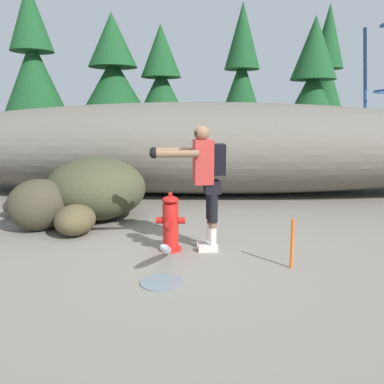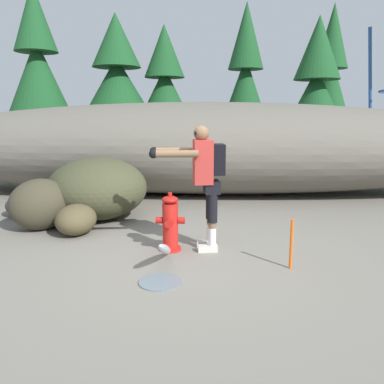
{
  "view_description": "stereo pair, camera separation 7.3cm",
  "coord_description": "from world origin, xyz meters",
  "px_view_note": "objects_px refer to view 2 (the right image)",
  "views": [
    {
      "loc": [
        0.23,
        -4.76,
        1.78
      ],
      "look_at": [
        0.02,
        0.59,
        0.75
      ],
      "focal_mm": 36.66,
      "sensor_mm": 36.0,
      "label": 1
    },
    {
      "loc": [
        0.31,
        -4.76,
        1.78
      ],
      "look_at": [
        0.02,
        0.59,
        0.75
      ],
      "focal_mm": 36.66,
      "sensor_mm": 36.0,
      "label": 2
    }
  ],
  "objects_px": {
    "boulder_large": "(98,188)",
    "utility_worker": "(204,173)",
    "boulder_small": "(28,205)",
    "survey_stake": "(291,244)",
    "fire_hydrant": "(170,224)",
    "boulder_outlier": "(76,219)",
    "boulder_mid": "(41,204)"
  },
  "relations": [
    {
      "from": "fire_hydrant",
      "to": "survey_stake",
      "type": "bearing_deg",
      "value": -20.61
    },
    {
      "from": "boulder_mid",
      "to": "boulder_large",
      "type": "bearing_deg",
      "value": 45.83
    },
    {
      "from": "boulder_large",
      "to": "fire_hydrant",
      "type": "bearing_deg",
      "value": -48.26
    },
    {
      "from": "boulder_large",
      "to": "boulder_small",
      "type": "relative_size",
      "value": 2.27
    },
    {
      "from": "boulder_outlier",
      "to": "utility_worker",
      "type": "bearing_deg",
      "value": -17.0
    },
    {
      "from": "boulder_large",
      "to": "survey_stake",
      "type": "bearing_deg",
      "value": -36.66
    },
    {
      "from": "survey_stake",
      "to": "boulder_mid",
      "type": "bearing_deg",
      "value": 158.17
    },
    {
      "from": "boulder_small",
      "to": "survey_stake",
      "type": "xyz_separation_m",
      "value": [
        4.32,
        -2.35,
        0.1
      ]
    },
    {
      "from": "utility_worker",
      "to": "survey_stake",
      "type": "xyz_separation_m",
      "value": [
        1.05,
        -0.63,
        -0.75
      ]
    },
    {
      "from": "boulder_large",
      "to": "boulder_outlier",
      "type": "xyz_separation_m",
      "value": [
        -0.06,
        -0.97,
        -0.31
      ]
    },
    {
      "from": "utility_worker",
      "to": "boulder_small",
      "type": "distance_m",
      "value": 3.79
    },
    {
      "from": "fire_hydrant",
      "to": "boulder_mid",
      "type": "height_order",
      "value": "boulder_mid"
    },
    {
      "from": "boulder_large",
      "to": "boulder_mid",
      "type": "relative_size",
      "value": 1.77
    },
    {
      "from": "fire_hydrant",
      "to": "boulder_large",
      "type": "height_order",
      "value": "boulder_large"
    },
    {
      "from": "boulder_mid",
      "to": "fire_hydrant",
      "type": "bearing_deg",
      "value": -22.65
    },
    {
      "from": "utility_worker",
      "to": "fire_hydrant",
      "type": "bearing_deg",
      "value": 0.57
    },
    {
      "from": "utility_worker",
      "to": "boulder_outlier",
      "type": "distance_m",
      "value": 2.22
    },
    {
      "from": "boulder_large",
      "to": "boulder_outlier",
      "type": "distance_m",
      "value": 1.02
    },
    {
      "from": "fire_hydrant",
      "to": "boulder_small",
      "type": "relative_size",
      "value": 1.05
    },
    {
      "from": "boulder_mid",
      "to": "utility_worker",
      "type": "bearing_deg",
      "value": -17.82
    },
    {
      "from": "boulder_small",
      "to": "fire_hydrant",
      "type": "bearing_deg",
      "value": -32.27
    },
    {
      "from": "boulder_large",
      "to": "utility_worker",
      "type": "bearing_deg",
      "value": -39.5
    },
    {
      "from": "boulder_large",
      "to": "survey_stake",
      "type": "height_order",
      "value": "boulder_large"
    },
    {
      "from": "fire_hydrant",
      "to": "boulder_outlier",
      "type": "xyz_separation_m",
      "value": [
        -1.53,
        0.67,
        -0.14
      ]
    },
    {
      "from": "boulder_mid",
      "to": "survey_stake",
      "type": "distance_m",
      "value": 3.96
    },
    {
      "from": "fire_hydrant",
      "to": "boulder_mid",
      "type": "bearing_deg",
      "value": 157.35
    },
    {
      "from": "utility_worker",
      "to": "boulder_large",
      "type": "xyz_separation_m",
      "value": [
        -1.91,
        1.58,
        -0.51
      ]
    },
    {
      "from": "fire_hydrant",
      "to": "boulder_small",
      "type": "height_order",
      "value": "fire_hydrant"
    },
    {
      "from": "fire_hydrant",
      "to": "boulder_outlier",
      "type": "height_order",
      "value": "fire_hydrant"
    },
    {
      "from": "fire_hydrant",
      "to": "utility_worker",
      "type": "xyz_separation_m",
      "value": [
        0.45,
        0.06,
        0.69
      ]
    },
    {
      "from": "utility_worker",
      "to": "survey_stake",
      "type": "distance_m",
      "value": 1.44
    },
    {
      "from": "boulder_large",
      "to": "boulder_outlier",
      "type": "height_order",
      "value": "boulder_large"
    }
  ]
}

